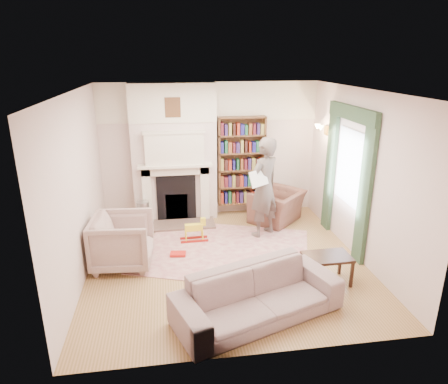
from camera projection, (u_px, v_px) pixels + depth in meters
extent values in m
plane|color=brown|center=(226.00, 261.00, 6.74)|extent=(4.50, 4.50, 0.00)
plane|color=white|center=(227.00, 91.00, 5.83)|extent=(4.50, 4.50, 0.00)
plane|color=beige|center=(210.00, 150.00, 8.39)|extent=(4.50, 0.00, 4.50)
plane|color=beige|center=(259.00, 246.00, 4.18)|extent=(4.50, 0.00, 4.50)
plane|color=beige|center=(78.00, 189.00, 5.97)|extent=(0.00, 4.50, 4.50)
plane|color=beige|center=(361.00, 176.00, 6.60)|extent=(0.00, 4.50, 4.50)
cube|color=beige|center=(174.00, 154.00, 8.12)|extent=(1.70, 0.35, 2.80)
cube|color=silver|center=(175.00, 166.00, 7.91)|extent=(1.47, 0.24, 0.05)
cube|color=black|center=(176.00, 198.00, 8.23)|extent=(0.80, 0.06, 0.96)
cube|color=silver|center=(174.00, 149.00, 7.82)|extent=(1.15, 0.18, 0.62)
cube|color=brown|center=(241.00, 161.00, 8.43)|extent=(1.00, 0.24, 1.85)
cube|color=silver|center=(349.00, 167.00, 6.96)|extent=(0.02, 0.90, 1.30)
cube|color=#2B432B|center=(365.00, 193.00, 6.38)|extent=(0.07, 0.32, 2.40)
cube|color=#2B432B|center=(330.00, 170.00, 7.69)|extent=(0.07, 0.32, 2.40)
cube|color=#2B432B|center=(352.00, 113.00, 6.65)|extent=(0.09, 1.70, 0.24)
cube|color=beige|center=(224.00, 250.00, 7.10)|extent=(3.48, 3.07, 0.01)
imported|color=#4F2D2A|center=(277.00, 206.00, 8.27)|extent=(1.33, 1.33, 0.65)
imported|color=#BFB09D|center=(123.00, 241.00, 6.48)|extent=(1.02, 1.00, 0.86)
imported|color=gray|center=(258.00, 295.00, 5.21)|extent=(2.39, 1.57, 0.65)
imported|color=#534842|center=(264.00, 188.00, 7.44)|extent=(0.83, 0.77, 1.91)
cube|color=white|center=(259.00, 178.00, 7.15)|extent=(0.41, 0.34, 0.28)
cylinder|color=#A6A8AD|center=(143.00, 215.00, 7.98)|extent=(0.31, 0.31, 0.55)
cube|color=#CACE48|center=(212.00, 278.00, 6.18)|extent=(0.49, 0.49, 0.03)
cube|color=red|center=(178.00, 254.00, 6.90)|extent=(0.29, 0.21, 0.04)
cube|color=red|center=(267.00, 273.00, 6.32)|extent=(0.30, 0.27, 0.02)
cube|color=red|center=(240.00, 279.00, 6.16)|extent=(0.30, 0.29, 0.02)
cube|color=red|center=(249.00, 265.00, 6.57)|extent=(0.25, 0.20, 0.02)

